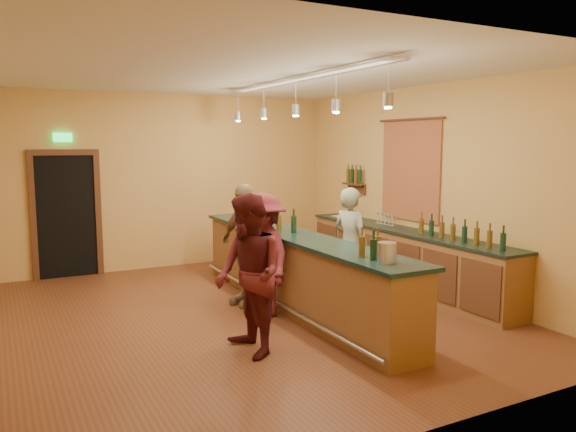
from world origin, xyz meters
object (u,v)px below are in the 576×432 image
tasting_bar (296,266)px  bar_stool (281,242)px  back_counter (404,258)px  customer_b (245,245)px  customer_c (264,255)px  bartender (351,245)px  customer_a (249,275)px

tasting_bar → bar_stool: tasting_bar is taller
back_counter → customer_b: 2.67m
back_counter → customer_b: bearing=173.2°
customer_b → customer_c: bearing=-13.9°
bartender → customer_a: (-2.15, -1.22, 0.05)m
back_counter → tasting_bar: bearing=-175.0°
bar_stool → tasting_bar: bearing=-112.0°
customer_a → customer_b: (0.74, 1.80, -0.02)m
back_counter → bartender: bearing=-167.6°
bartender → bar_stool: 2.31m
customer_a → bartender: bearing=118.8°
back_counter → customer_c: customer_c is taller
tasting_bar → customer_a: (-1.29, -1.30, 0.28)m
tasting_bar → customer_b: 0.78m
customer_c → bar_stool: bearing=148.2°
customer_b → customer_c: customer_b is taller
bartender → customer_c: 1.41m
bar_stool → bartender: bearing=-90.7°
bartender → customer_b: customer_b is taller
tasting_bar → customer_a: size_ratio=2.87×
customer_a → bar_stool: bearing=147.5°
back_counter → customer_a: 3.70m
bartender → customer_b: 1.53m
tasting_bar → bartender: bartender is taller
back_counter → bar_stool: 2.34m
bartender → bar_stool: size_ratio=2.50×
back_counter → customer_c: (-2.63, -0.31, 0.34)m
bartender → customer_a: size_ratio=0.94×
tasting_bar → back_counter: bearing=5.0°
bartender → customer_a: customer_a is taller
back_counter → customer_a: (-3.37, -1.48, 0.40)m
back_counter → customer_c: 2.67m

